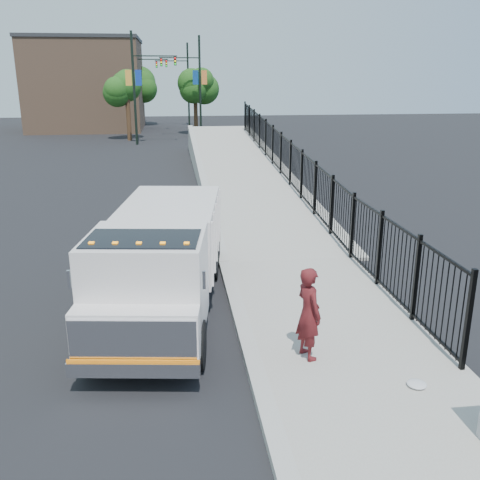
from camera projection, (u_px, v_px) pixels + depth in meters
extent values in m
plane|color=black|center=(244.00, 334.00, 10.79)|extent=(120.00, 120.00, 0.00)
cube|color=#9E998E|center=(371.00, 378.00, 9.11)|extent=(3.55, 12.00, 0.12)
cube|color=#ADAAA3|center=(260.00, 385.00, 8.87)|extent=(0.30, 12.00, 0.16)
cube|color=#9E998E|center=(244.00, 181.00, 26.21)|extent=(3.95, 24.06, 3.19)
cube|color=black|center=(290.00, 178.00, 22.32)|extent=(0.10, 28.00, 1.80)
cube|color=black|center=(166.00, 285.00, 11.99)|extent=(1.71, 6.14, 0.20)
cube|color=silver|center=(147.00, 282.00, 9.77)|extent=(2.35, 2.23, 1.79)
cube|color=silver|center=(137.00, 332.00, 8.83)|extent=(2.16, 0.91, 0.89)
cube|color=silver|center=(133.00, 342.00, 8.52)|extent=(2.04, 0.35, 0.76)
cube|color=silver|center=(134.00, 369.00, 8.58)|extent=(2.14, 0.45, 0.25)
cube|color=orange|center=(133.00, 362.00, 8.54)|extent=(2.13, 0.34, 0.05)
cube|color=black|center=(144.00, 259.00, 9.39)|extent=(2.10, 1.42, 0.76)
cube|color=silver|center=(171.00, 233.00, 12.83)|extent=(2.64, 4.01, 1.52)
cube|color=silver|center=(69.00, 279.00, 8.81)|extent=(0.06, 0.06, 0.31)
cube|color=silver|center=(204.00, 280.00, 8.78)|extent=(0.06, 0.06, 0.31)
cube|color=orange|center=(91.00, 243.00, 8.99)|extent=(0.10, 0.08, 0.05)
cube|color=orange|center=(115.00, 244.00, 8.99)|extent=(0.10, 0.08, 0.05)
cube|color=orange|center=(139.00, 244.00, 8.98)|extent=(0.10, 0.08, 0.05)
cube|color=orange|center=(163.00, 244.00, 8.98)|extent=(0.10, 0.08, 0.05)
cube|color=orange|center=(187.00, 244.00, 8.98)|extent=(0.10, 0.08, 0.05)
cylinder|color=black|center=(91.00, 344.00, 9.46)|extent=(0.41, 0.92, 0.89)
cylinder|color=black|center=(197.00, 345.00, 9.44)|extent=(0.41, 0.92, 0.89)
cylinder|color=black|center=(139.00, 262.00, 13.63)|extent=(0.41, 0.92, 0.89)
cylinder|color=black|center=(212.00, 262.00, 13.61)|extent=(0.41, 0.92, 0.89)
cylinder|color=black|center=(146.00, 250.00, 14.57)|extent=(0.41, 0.92, 0.89)
cylinder|color=black|center=(214.00, 250.00, 14.55)|extent=(0.41, 0.92, 0.89)
imported|color=#561618|center=(309.00, 313.00, 9.45)|extent=(0.58, 0.72, 1.71)
ellipsoid|color=silver|center=(417.00, 384.00, 8.76)|extent=(0.32, 0.32, 0.08)
cylinder|color=black|center=(134.00, 89.00, 38.88)|extent=(0.18, 0.18, 8.00)
cube|color=black|center=(155.00, 56.00, 38.39)|extent=(3.20, 0.08, 0.08)
cube|color=black|center=(175.00, 61.00, 38.67)|extent=(0.18, 0.22, 0.60)
cube|color=navy|center=(138.00, 78.00, 38.68)|extent=(0.45, 0.04, 1.10)
cube|color=orange|center=(129.00, 78.00, 38.60)|extent=(0.45, 0.04, 1.10)
cylinder|color=black|center=(200.00, 88.00, 43.33)|extent=(0.18, 0.18, 8.00)
cube|color=black|center=(179.00, 58.00, 42.46)|extent=(3.20, 0.08, 0.08)
cube|color=black|center=(161.00, 62.00, 42.39)|extent=(0.18, 0.22, 0.60)
cube|color=orange|center=(204.00, 77.00, 43.14)|extent=(0.45, 0.04, 1.10)
cube|color=navy|center=(196.00, 77.00, 43.05)|extent=(0.45, 0.04, 1.10)
cylinder|color=black|center=(133.00, 87.00, 47.43)|extent=(0.18, 0.18, 8.00)
cube|color=black|center=(150.00, 59.00, 46.94)|extent=(3.20, 0.08, 0.08)
cube|color=black|center=(166.00, 64.00, 47.22)|extent=(0.18, 0.22, 0.60)
cube|color=navy|center=(136.00, 77.00, 47.24)|extent=(0.45, 0.04, 1.10)
cube|color=#CD3706|center=(128.00, 77.00, 47.15)|extent=(0.45, 0.04, 1.10)
cylinder|color=black|center=(188.00, 85.00, 53.07)|extent=(0.18, 0.18, 8.00)
cube|color=black|center=(171.00, 61.00, 52.20)|extent=(3.20, 0.08, 0.08)
cube|color=black|center=(157.00, 65.00, 52.13)|extent=(0.18, 0.22, 0.60)
cube|color=#C57927|center=(192.00, 77.00, 52.88)|extent=(0.45, 0.04, 1.10)
cube|color=#1C4B89|center=(185.00, 77.00, 52.79)|extent=(0.45, 0.04, 1.10)
cylinder|color=#382314|center=(129.00, 120.00, 42.04)|extent=(0.36, 0.36, 3.20)
sphere|color=#194714|center=(127.00, 88.00, 41.33)|extent=(2.43, 2.43, 2.43)
cylinder|color=#382314|center=(196.00, 116.00, 46.45)|extent=(0.36, 0.36, 3.20)
sphere|color=#194714|center=(195.00, 87.00, 45.74)|extent=(2.42, 2.42, 2.42)
cylinder|color=#382314|center=(141.00, 109.00, 54.89)|extent=(0.36, 0.36, 3.20)
sphere|color=#194714|center=(140.00, 85.00, 54.18)|extent=(3.29, 3.29, 3.29)
cube|color=#8C664C|center=(87.00, 86.00, 50.21)|extent=(10.00, 10.00, 8.00)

